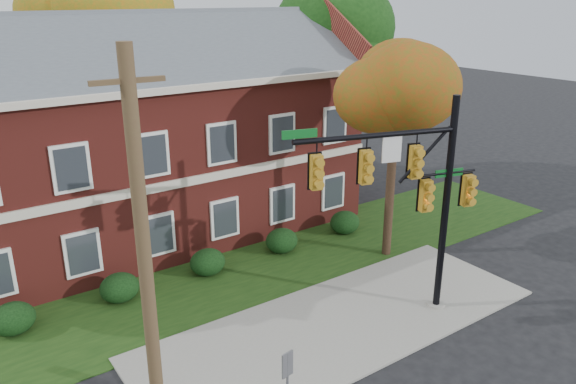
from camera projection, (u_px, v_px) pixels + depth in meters
ground at (362, 338)px, 17.92m from camera, size 120.00×120.00×0.00m
sidewalk at (342, 323)px, 18.67m from camera, size 14.00×5.00×0.08m
grass_strip at (261, 267)px, 22.54m from camera, size 30.00×6.00×0.04m
apartment_building at (147, 125)px, 24.39m from camera, size 18.80×8.80×9.74m
hedge_far_left at (13, 319)px, 18.02m from camera, size 1.40×1.26×1.05m
hedge_left at (120, 288)px, 19.92m from camera, size 1.40×1.26×1.05m
hedge_center at (208, 262)px, 21.82m from camera, size 1.40×1.26×1.05m
hedge_right at (282, 241)px, 23.72m from camera, size 1.40×1.26×1.05m
hedge_far_right at (345, 222)px, 25.62m from camera, size 1.40×1.26×1.05m
tree_near_right at (403, 96)px, 21.51m from camera, size 4.50×4.25×8.58m
tree_right_rear at (336, 38)px, 30.14m from camera, size 6.30×5.95×10.62m
tree_far_rear at (109, 25)px, 29.87m from camera, size 6.84×6.46×11.52m
traffic_signal at (412, 187)px, 17.71m from camera, size 6.46×2.07×7.46m
utility_pole at (145, 265)px, 12.15m from camera, size 1.49×0.34×9.54m
sign_post at (287, 379)px, 13.50m from camera, size 0.35×0.10×2.39m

